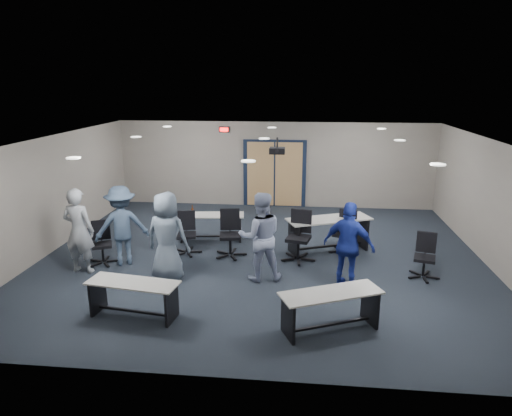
# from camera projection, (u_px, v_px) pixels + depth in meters

# --- Properties ---
(floor) EXTENTS (10.00, 10.00, 0.00)m
(floor) POSITION_uv_depth(u_px,v_px,m) (262.00, 257.00, 10.57)
(floor) COLOR black
(floor) RESTS_ON ground
(back_wall) EXTENTS (10.00, 0.04, 2.70)m
(back_wall) POSITION_uv_depth(u_px,v_px,m) (275.00, 165.00, 14.51)
(back_wall) COLOR gray
(back_wall) RESTS_ON floor
(front_wall) EXTENTS (10.00, 0.04, 2.70)m
(front_wall) POSITION_uv_depth(u_px,v_px,m) (230.00, 288.00, 5.89)
(front_wall) COLOR gray
(front_wall) RESTS_ON floor
(left_wall) EXTENTS (0.04, 9.00, 2.70)m
(left_wall) POSITION_uv_depth(u_px,v_px,m) (50.00, 195.00, 10.70)
(left_wall) COLOR gray
(left_wall) RESTS_ON floor
(right_wall) EXTENTS (0.04, 9.00, 2.70)m
(right_wall) POSITION_uv_depth(u_px,v_px,m) (495.00, 207.00, 9.70)
(right_wall) COLOR gray
(right_wall) RESTS_ON floor
(ceiling) EXTENTS (10.00, 9.00, 0.04)m
(ceiling) POSITION_uv_depth(u_px,v_px,m) (262.00, 140.00, 9.84)
(ceiling) COLOR silver
(ceiling) RESTS_ON back_wall
(double_door) EXTENTS (2.00, 0.07, 2.20)m
(double_door) POSITION_uv_depth(u_px,v_px,m) (275.00, 174.00, 14.56)
(double_door) COLOR black
(double_door) RESTS_ON back_wall
(exit_sign) EXTENTS (0.32, 0.07, 0.18)m
(exit_sign) POSITION_uv_depth(u_px,v_px,m) (224.00, 130.00, 14.32)
(exit_sign) COLOR black
(exit_sign) RESTS_ON back_wall
(ceiling_projector) EXTENTS (0.35, 0.32, 0.37)m
(ceiling_projector) POSITION_uv_depth(u_px,v_px,m) (277.00, 150.00, 10.36)
(ceiling_projector) COLOR black
(ceiling_projector) RESTS_ON ceiling
(ceiling_can_lights) EXTENTS (6.24, 5.74, 0.02)m
(ceiling_can_lights) POSITION_uv_depth(u_px,v_px,m) (263.00, 140.00, 10.08)
(ceiling_can_lights) COLOR white
(ceiling_can_lights) RESTS_ON ceiling
(table_front_left) EXTENTS (1.64, 0.75, 0.64)m
(table_front_left) POSITION_uv_depth(u_px,v_px,m) (133.00, 293.00, 7.80)
(table_front_left) COLOR #A9A7A0
(table_front_left) RESTS_ON floor
(table_front_right) EXTENTS (1.74, 1.18, 0.67)m
(table_front_right) POSITION_uv_depth(u_px,v_px,m) (331.00, 304.00, 7.35)
(table_front_right) COLOR #A9A7A0
(table_front_right) RESTS_ON floor
(table_back_left) EXTENTS (1.72, 0.76, 0.92)m
(table_back_left) POSITION_uv_depth(u_px,v_px,m) (211.00, 222.00, 11.56)
(table_back_left) COLOR #A9A7A0
(table_back_left) RESTS_ON floor
(table_back_right) EXTENTS (2.09, 1.38, 0.81)m
(table_back_right) POSITION_uv_depth(u_px,v_px,m) (329.00, 229.00, 10.81)
(table_back_right) COLOR #A9A7A0
(table_back_right) RESTS_ON floor
(chair_back_a) EXTENTS (0.74, 0.74, 0.99)m
(chair_back_a) POSITION_uv_depth(u_px,v_px,m) (186.00, 234.00, 10.63)
(chair_back_a) COLOR black
(chair_back_a) RESTS_ON floor
(chair_back_b) EXTENTS (0.78, 0.78, 1.08)m
(chair_back_b) POSITION_uv_depth(u_px,v_px,m) (230.00, 234.00, 10.46)
(chair_back_b) COLOR black
(chair_back_b) RESTS_ON floor
(chair_back_c) EXTENTS (0.86, 0.86, 1.14)m
(chair_back_c) POSITION_uv_depth(u_px,v_px,m) (298.00, 237.00, 10.21)
(chair_back_c) COLOR black
(chair_back_c) RESTS_ON floor
(chair_back_d) EXTENTS (0.83, 0.83, 1.01)m
(chair_back_d) POSITION_uv_depth(u_px,v_px,m) (344.00, 233.00, 10.67)
(chair_back_d) COLOR black
(chair_back_d) RESTS_ON floor
(chair_loose_left) EXTENTS (0.79, 0.79, 0.95)m
(chair_loose_left) POSITION_uv_depth(u_px,v_px,m) (102.00, 243.00, 10.06)
(chair_loose_left) COLOR black
(chair_loose_left) RESTS_ON floor
(chair_loose_right) EXTENTS (0.73, 0.73, 0.94)m
(chair_loose_right) POSITION_uv_depth(u_px,v_px,m) (425.00, 257.00, 9.32)
(chair_loose_right) COLOR black
(chair_loose_right) RESTS_ON floor
(person_gray) EXTENTS (0.71, 0.50, 1.83)m
(person_gray) POSITION_uv_depth(u_px,v_px,m) (79.00, 231.00, 9.52)
(person_gray) COLOR #999FA7
(person_gray) RESTS_ON floor
(person_plaid) EXTENTS (0.98, 0.72, 1.83)m
(person_plaid) POSITION_uv_depth(u_px,v_px,m) (167.00, 236.00, 9.16)
(person_plaid) COLOR slate
(person_plaid) RESTS_ON floor
(person_lightblue) EXTENTS (1.01, 0.86, 1.83)m
(person_lightblue) POSITION_uv_depth(u_px,v_px,m) (260.00, 237.00, 9.15)
(person_lightblue) COLOR #94A0C4
(person_lightblue) RESTS_ON floor
(person_navy) EXTENTS (1.10, 0.81, 1.73)m
(person_navy) POSITION_uv_depth(u_px,v_px,m) (349.00, 246.00, 8.78)
(person_navy) COLOR navy
(person_navy) RESTS_ON floor
(person_back) EXTENTS (1.32, 1.10, 1.77)m
(person_back) POSITION_uv_depth(u_px,v_px,m) (122.00, 226.00, 9.95)
(person_back) COLOR #384C66
(person_back) RESTS_ON floor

